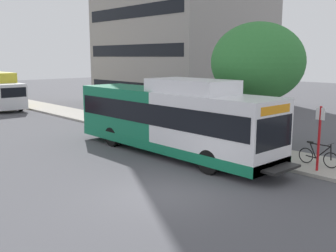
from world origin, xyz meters
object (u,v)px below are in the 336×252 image
at_px(transit_bus, 170,119).
at_px(bicycle_parked, 318,156).
at_px(bus_stop_sign_pole, 319,134).
at_px(street_tree_near_stop, 258,62).

xyz_separation_m(transit_bus, bicycle_parked, (2.81, -6.08, -1.14)).
height_order(transit_bus, bicycle_parked, transit_bus).
distance_m(bus_stop_sign_pole, bicycle_parked, 1.35).
relative_size(bicycle_parked, street_tree_near_stop, 0.28).
xyz_separation_m(bicycle_parked, street_tree_near_stop, (1.36, 4.16, 3.80)).
height_order(bus_stop_sign_pole, street_tree_near_stop, street_tree_near_stop).
relative_size(bus_stop_sign_pole, street_tree_near_stop, 0.42).
bearing_deg(transit_bus, bus_stop_sign_pole, -72.07).
relative_size(transit_bus, bicycle_parked, 6.96).
height_order(bicycle_parked, street_tree_near_stop, street_tree_near_stop).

